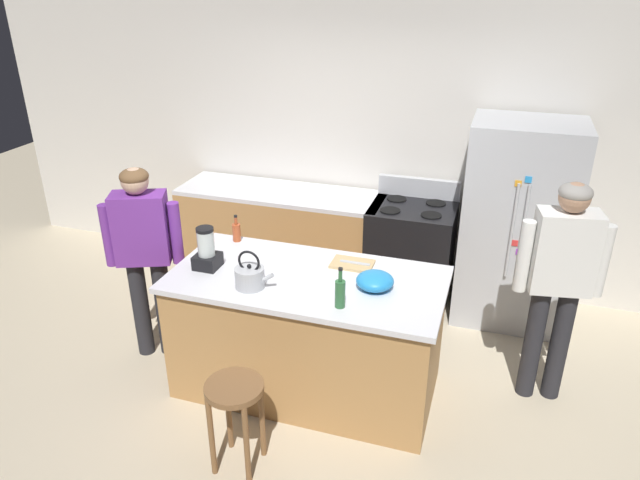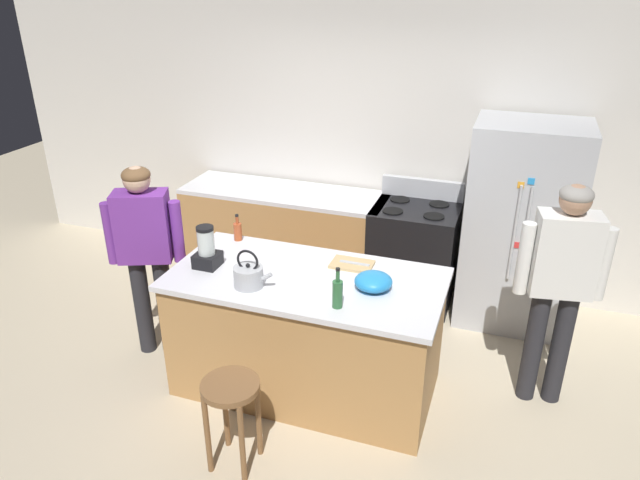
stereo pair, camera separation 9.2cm
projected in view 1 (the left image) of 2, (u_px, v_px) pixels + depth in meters
The scene contains 16 objects.
ground_plane at pixel (308, 385), 4.43m from camera, with size 14.00×14.00×0.00m, color beige.
back_wall at pixel (373, 145), 5.54m from camera, with size 8.00×0.10×2.70m, color silver.
kitchen_island at pixel (307, 333), 4.23m from camera, with size 1.91×0.95×0.93m.
back_counter_run at pixel (282, 235), 5.79m from camera, with size 2.00×0.64×0.93m.
refrigerator at pixel (516, 225), 4.96m from camera, with size 0.90×0.73×1.78m.
stove_range at pixel (410, 253), 5.41m from camera, with size 0.76×0.65×1.11m.
person_by_island_left at pixel (144, 246), 4.42m from camera, with size 0.58×0.36×1.58m.
person_by_sink_right at pixel (560, 274), 3.92m from camera, with size 0.60×0.29×1.66m.
bar_stool at pixel (235, 403), 3.52m from camera, with size 0.36×0.36×0.62m.
blender_appliance at pixel (207, 251), 4.11m from camera, with size 0.17×0.17×0.31m.
bottle_cooking_sauce at pixel (237, 232), 4.54m from camera, with size 0.06×0.06×0.22m.
bottle_olive_oil at pixel (340, 293), 3.64m from camera, with size 0.07×0.07×0.28m.
mixing_bowl at pixel (375, 281), 3.87m from camera, with size 0.25×0.25×0.11m, color #268CD8.
tea_kettle at pixel (250, 276), 3.88m from camera, with size 0.28×0.20×0.27m.
cutting_board at pixel (352, 264), 4.19m from camera, with size 0.30×0.20×0.02m, color tan.
chef_knife at pixel (355, 263), 4.18m from camera, with size 0.22×0.03×0.01m, color #B7BABF.
Camera 1 is at (1.17, -3.35, 2.87)m, focal length 32.68 mm.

